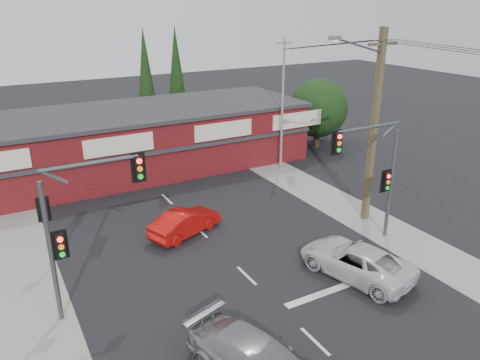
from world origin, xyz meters
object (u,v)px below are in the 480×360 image
shop_building (119,142)px  utility_pole (373,122)px  white_suv (356,260)px  red_sedan (185,222)px

shop_building → utility_pole: 17.15m
shop_building → white_suv: bearing=-74.1°
white_suv → utility_pole: 7.49m
red_sedan → white_suv: bearing=-167.3°
red_sedan → utility_pole: bearing=-130.6°
white_suv → shop_building: bearing=-88.8°
red_sedan → utility_pole: utility_pole is taller
shop_building → utility_pole: utility_pole is taller
white_suv → red_sedan: 8.63m
shop_building → utility_pole: (9.36, -14.00, 3.26)m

